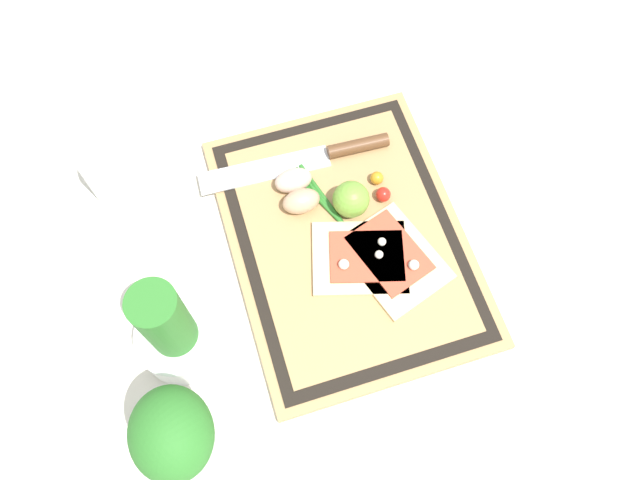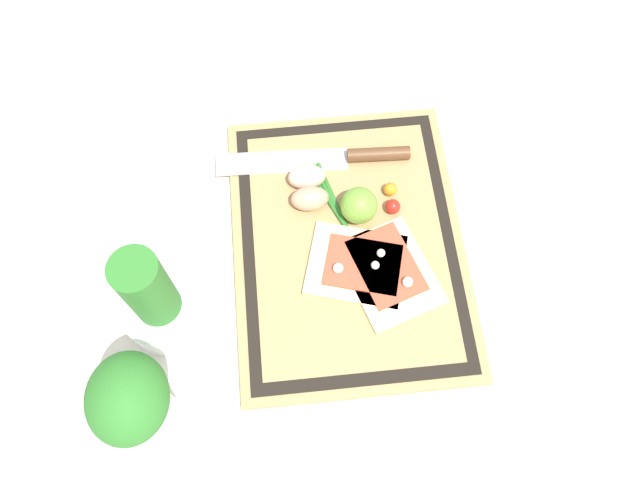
# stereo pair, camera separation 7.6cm
# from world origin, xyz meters

# --- Properties ---
(ground_plane) EXTENTS (6.00, 6.00, 0.00)m
(ground_plane) POSITION_xyz_m (0.00, 0.00, 0.00)
(ground_plane) COLOR silver
(cutting_board) EXTENTS (0.47, 0.35, 0.02)m
(cutting_board) POSITION_xyz_m (0.00, 0.00, 0.01)
(cutting_board) COLOR tan
(cutting_board) RESTS_ON ground_plane
(pizza_slice_near) EXTENTS (0.18, 0.16, 0.02)m
(pizza_slice_near) POSITION_xyz_m (-0.06, -0.05, 0.02)
(pizza_slice_near) COLOR beige
(pizza_slice_near) RESTS_ON cutting_board
(pizza_slice_far) EXTENTS (0.15, 0.17, 0.02)m
(pizza_slice_far) POSITION_xyz_m (-0.04, -0.01, 0.02)
(pizza_slice_far) COLOR beige
(pizza_slice_far) RESTS_ON cutting_board
(knife) EXTENTS (0.05, 0.31, 0.02)m
(knife) POSITION_xyz_m (0.15, -0.01, 0.03)
(knife) COLOR silver
(knife) RESTS_ON cutting_board
(egg_brown) EXTENTS (0.04, 0.06, 0.04)m
(egg_brown) POSITION_xyz_m (0.07, 0.05, 0.04)
(egg_brown) COLOR tan
(egg_brown) RESTS_ON cutting_board
(egg_pink) EXTENTS (0.04, 0.06, 0.04)m
(egg_pink) POSITION_xyz_m (0.11, 0.05, 0.04)
(egg_pink) COLOR beige
(egg_pink) RESTS_ON cutting_board
(lime) EXTENTS (0.06, 0.06, 0.06)m
(lime) POSITION_xyz_m (0.05, -0.02, 0.05)
(lime) COLOR #70A838
(lime) RESTS_ON cutting_board
(cherry_tomato_red) EXTENTS (0.02, 0.02, 0.02)m
(cherry_tomato_red) POSITION_xyz_m (0.05, -0.07, 0.03)
(cherry_tomato_red) COLOR red
(cherry_tomato_red) RESTS_ON cutting_board
(cherry_tomato_yellow) EXTENTS (0.02, 0.02, 0.02)m
(cherry_tomato_yellow) POSITION_xyz_m (0.08, -0.07, 0.03)
(cherry_tomato_yellow) COLOR orange
(cherry_tomato_yellow) RESTS_ON cutting_board
(scallion_bunch) EXTENTS (0.24, 0.11, 0.01)m
(scallion_bunch) POSITION_xyz_m (0.02, -0.00, 0.02)
(scallion_bunch) COLOR #2D7528
(scallion_bunch) RESTS_ON cutting_board
(herb_pot) EXTENTS (0.12, 0.12, 0.20)m
(herb_pot) POSITION_xyz_m (-0.09, 0.28, 0.07)
(herb_pot) COLOR white
(herb_pot) RESTS_ON ground_plane
(sauce_jar) EXTENTS (0.08, 0.08, 0.11)m
(sauce_jar) POSITION_xyz_m (0.20, 0.32, 0.05)
(sauce_jar) COLOR silver
(sauce_jar) RESTS_ON ground_plane
(herb_glass) EXTENTS (0.11, 0.10, 0.19)m
(herb_glass) POSITION_xyz_m (-0.23, 0.29, 0.12)
(herb_glass) COLOR silver
(herb_glass) RESTS_ON ground_plane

